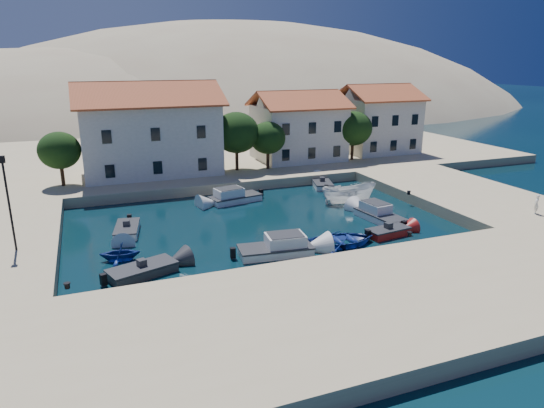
{
  "coord_description": "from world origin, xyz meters",
  "views": [
    {
      "loc": [
        -12.56,
        -25.48,
        12.94
      ],
      "look_at": [
        0.64,
        8.56,
        2.0
      ],
      "focal_mm": 32.0,
      "sensor_mm": 36.0,
      "label": 1
    }
  ],
  "objects_px": {
    "cabin_cruiser_east": "(380,215)",
    "rowboat_south": "(342,245)",
    "lamppost": "(7,194)",
    "building_right": "(377,118)",
    "pedestrian": "(536,204)",
    "building_left": "(149,127)",
    "boat_east": "(348,203)",
    "building_mid": "(298,125)",
    "cabin_cruiser_south": "(275,248)"
  },
  "relations": [
    {
      "from": "building_left",
      "to": "building_right",
      "type": "height_order",
      "value": "building_left"
    },
    {
      "from": "building_right",
      "to": "cabin_cruiser_east",
      "type": "height_order",
      "value": "building_right"
    },
    {
      "from": "lamppost",
      "to": "pedestrian",
      "type": "height_order",
      "value": "lamppost"
    },
    {
      "from": "cabin_cruiser_east",
      "to": "lamppost",
      "type": "bearing_deg",
      "value": 81.21
    },
    {
      "from": "building_mid",
      "to": "cabin_cruiser_south",
      "type": "xyz_separation_m",
      "value": [
        -13.13,
        -25.65,
        -4.75
      ]
    },
    {
      "from": "building_mid",
      "to": "boat_east",
      "type": "xyz_separation_m",
      "value": [
        -2.12,
        -16.46,
        -5.22
      ]
    },
    {
      "from": "building_right",
      "to": "pedestrian",
      "type": "distance_m",
      "value": 28.94
    },
    {
      "from": "building_mid",
      "to": "lamppost",
      "type": "xyz_separation_m",
      "value": [
        -29.5,
        -21.0,
        -0.47
      ]
    },
    {
      "from": "boat_east",
      "to": "pedestrian",
      "type": "bearing_deg",
      "value": -127.14
    },
    {
      "from": "building_left",
      "to": "rowboat_south",
      "type": "distance_m",
      "value": 27.34
    },
    {
      "from": "building_right",
      "to": "cabin_cruiser_east",
      "type": "xyz_separation_m",
      "value": [
        -14.27,
        -22.96,
        -5.0
      ]
    },
    {
      "from": "building_mid",
      "to": "building_left",
      "type": "bearing_deg",
      "value": -176.82
    },
    {
      "from": "building_left",
      "to": "lamppost",
      "type": "xyz_separation_m",
      "value": [
        -11.5,
        -20.0,
        -1.18
      ]
    },
    {
      "from": "building_mid",
      "to": "building_right",
      "type": "relative_size",
      "value": 1.11
    },
    {
      "from": "cabin_cruiser_east",
      "to": "building_mid",
      "type": "bearing_deg",
      "value": -12.67
    },
    {
      "from": "boat_east",
      "to": "pedestrian",
      "type": "xyz_separation_m",
      "value": [
        10.75,
        -11.05,
        1.79
      ]
    },
    {
      "from": "building_mid",
      "to": "cabin_cruiser_south",
      "type": "height_order",
      "value": "building_mid"
    },
    {
      "from": "building_right",
      "to": "pedestrian",
      "type": "bearing_deg",
      "value": -96.75
    },
    {
      "from": "boat_east",
      "to": "pedestrian",
      "type": "height_order",
      "value": "pedestrian"
    },
    {
      "from": "building_right",
      "to": "boat_east",
      "type": "xyz_separation_m",
      "value": [
        -14.12,
        -17.46,
        -5.47
      ]
    },
    {
      "from": "building_left",
      "to": "building_right",
      "type": "bearing_deg",
      "value": 3.81
    },
    {
      "from": "lamppost",
      "to": "rowboat_south",
      "type": "height_order",
      "value": "lamppost"
    },
    {
      "from": "building_mid",
      "to": "cabin_cruiser_east",
      "type": "bearing_deg",
      "value": -95.9
    },
    {
      "from": "pedestrian",
      "to": "rowboat_south",
      "type": "bearing_deg",
      "value": -46.83
    },
    {
      "from": "lamppost",
      "to": "pedestrian",
      "type": "xyz_separation_m",
      "value": [
        38.13,
        -6.51,
        -2.96
      ]
    },
    {
      "from": "cabin_cruiser_east",
      "to": "boat_east",
      "type": "relative_size",
      "value": 0.96
    },
    {
      "from": "building_left",
      "to": "cabin_cruiser_east",
      "type": "height_order",
      "value": "building_left"
    },
    {
      "from": "rowboat_south",
      "to": "boat_east",
      "type": "relative_size",
      "value": 0.94
    },
    {
      "from": "building_left",
      "to": "cabin_cruiser_east",
      "type": "distance_m",
      "value": 26.77
    },
    {
      "from": "cabin_cruiser_south",
      "to": "pedestrian",
      "type": "height_order",
      "value": "pedestrian"
    },
    {
      "from": "cabin_cruiser_south",
      "to": "pedestrian",
      "type": "bearing_deg",
      "value": 1.59
    },
    {
      "from": "cabin_cruiser_south",
      "to": "cabin_cruiser_east",
      "type": "relative_size",
      "value": 1.05
    },
    {
      "from": "building_right",
      "to": "boat_east",
      "type": "distance_m",
      "value": 23.11
    },
    {
      "from": "rowboat_south",
      "to": "building_mid",
      "type": "bearing_deg",
      "value": -13.37
    },
    {
      "from": "building_left",
      "to": "building_mid",
      "type": "relative_size",
      "value": 1.4
    },
    {
      "from": "cabin_cruiser_south",
      "to": "rowboat_south",
      "type": "distance_m",
      "value": 5.24
    },
    {
      "from": "rowboat_south",
      "to": "cabin_cruiser_east",
      "type": "height_order",
      "value": "cabin_cruiser_east"
    },
    {
      "from": "building_left",
      "to": "pedestrian",
      "type": "bearing_deg",
      "value": -44.87
    },
    {
      "from": "lamppost",
      "to": "cabin_cruiser_east",
      "type": "height_order",
      "value": "lamppost"
    },
    {
      "from": "cabin_cruiser_south",
      "to": "building_right",
      "type": "bearing_deg",
      "value": 53.16
    },
    {
      "from": "building_left",
      "to": "building_mid",
      "type": "height_order",
      "value": "building_left"
    },
    {
      "from": "boat_east",
      "to": "building_right",
      "type": "bearing_deg",
      "value": -30.31
    },
    {
      "from": "lamppost",
      "to": "cabin_cruiser_south",
      "type": "distance_m",
      "value": 17.55
    },
    {
      "from": "boat_east",
      "to": "rowboat_south",
      "type": "bearing_deg",
      "value": 156.63
    },
    {
      "from": "lamppost",
      "to": "boat_east",
      "type": "relative_size",
      "value": 1.19
    },
    {
      "from": "building_left",
      "to": "building_mid",
      "type": "xyz_separation_m",
      "value": [
        18.0,
        1.0,
        -0.71
      ]
    },
    {
      "from": "cabin_cruiser_east",
      "to": "rowboat_south",
      "type": "bearing_deg",
      "value": 116.87
    },
    {
      "from": "building_left",
      "to": "rowboat_south",
      "type": "xyz_separation_m",
      "value": [
        10.09,
        -24.71,
        -5.94
      ]
    },
    {
      "from": "building_mid",
      "to": "boat_east",
      "type": "relative_size",
      "value": 2.0
    },
    {
      "from": "building_left",
      "to": "cabin_cruiser_south",
      "type": "bearing_deg",
      "value": -78.82
    }
  ]
}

